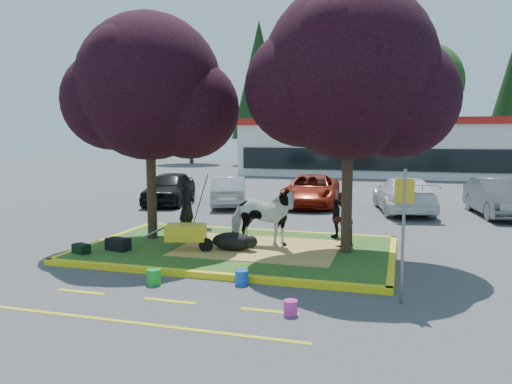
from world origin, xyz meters
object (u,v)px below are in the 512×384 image
(wheelbarrow, at_px, (186,233))
(handler, at_px, (187,206))
(sign_post, at_px, (404,221))
(bucket_blue, at_px, (242,278))
(car_silver, at_px, (229,191))
(bucket_green, at_px, (154,277))
(bucket_pink, at_px, (291,308))
(calf, at_px, (232,241))
(cow, at_px, (262,217))
(car_black, at_px, (169,188))

(wheelbarrow, bearing_deg, handler, 98.53)
(wheelbarrow, xyz_separation_m, sign_post, (5.45, -2.27, 0.96))
(bucket_blue, bearing_deg, car_silver, 110.63)
(bucket_blue, bearing_deg, bucket_green, -164.15)
(car_silver, bearing_deg, handler, 82.53)
(bucket_pink, bearing_deg, bucket_green, 163.15)
(calf, bearing_deg, car_silver, 101.94)
(calf, relative_size, bucket_green, 3.31)
(wheelbarrow, distance_m, bucket_pink, 4.99)
(cow, relative_size, handler, 1.07)
(sign_post, distance_m, bucket_blue, 3.60)
(wheelbarrow, bearing_deg, calf, 4.05)
(sign_post, distance_m, bucket_green, 5.30)
(bucket_green, xyz_separation_m, bucket_pink, (3.21, -0.97, -0.03))
(calf, height_order, handler, handler)
(cow, height_order, bucket_blue, cow)
(calf, height_order, car_black, car_black)
(car_black, bearing_deg, cow, -60.71)
(wheelbarrow, bearing_deg, bucket_pink, -59.12)
(handler, height_order, bucket_pink, handler)
(handler, xyz_separation_m, bucket_pink, (4.35, -5.28, -0.92))
(cow, height_order, sign_post, sign_post)
(handler, distance_m, bucket_blue, 4.89)
(handler, distance_m, bucket_green, 4.54)
(cow, bearing_deg, bucket_pink, -156.66)
(bucket_blue, xyz_separation_m, car_black, (-7.06, 10.95, 0.59))
(calf, bearing_deg, sign_post, -39.59)
(bucket_green, distance_m, car_black, 12.62)
(cow, xyz_separation_m, wheelbarrow, (-1.78, -1.03, -0.34))
(car_black, bearing_deg, bucket_green, -76.14)
(handler, relative_size, bucket_blue, 5.79)
(handler, xyz_separation_m, car_black, (-4.10, 7.16, -0.31))
(bucket_green, height_order, bucket_blue, bucket_green)
(handler, bearing_deg, calf, -116.71)
(wheelbarrow, bearing_deg, bucket_green, -96.84)
(bucket_green, bearing_deg, calf, 74.76)
(wheelbarrow, relative_size, bucket_green, 5.55)
(wheelbarrow, relative_size, car_black, 0.42)
(cow, bearing_deg, bucket_green, 159.61)
(cow, distance_m, sign_post, 4.98)
(bucket_green, relative_size, car_silver, 0.08)
(wheelbarrow, bearing_deg, car_silver, 87.43)
(bucket_pink, xyz_separation_m, car_black, (-8.46, 12.44, 0.61))
(wheelbarrow, xyz_separation_m, car_silver, (-2.00, 9.08, 0.04))
(cow, bearing_deg, handler, 74.66)
(calf, height_order, wheelbarrow, wheelbarrow)
(bucket_green, height_order, bucket_pink, bucket_green)
(handler, xyz_separation_m, bucket_green, (1.14, -4.31, -0.89))
(bucket_green, xyz_separation_m, car_black, (-5.25, 11.47, 0.58))
(calf, relative_size, car_silver, 0.27)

